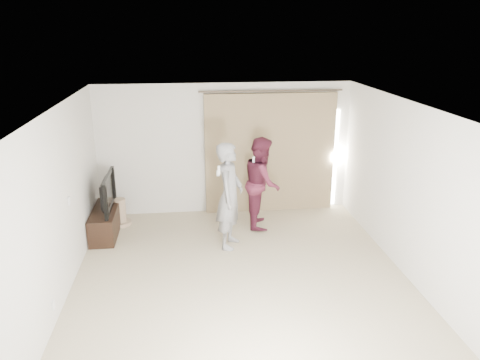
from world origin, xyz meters
name	(u,v)px	position (x,y,z in m)	size (l,w,h in m)	color
floor	(241,277)	(0.00, 0.00, 0.00)	(5.50, 5.50, 0.00)	tan
wall_back	(225,149)	(0.00, 2.75, 1.30)	(5.00, 0.04, 2.60)	silver
wall_left	(60,205)	(-2.50, 0.00, 1.30)	(0.04, 5.50, 2.60)	silver
ceiling	(241,106)	(0.00, 0.00, 2.60)	(5.00, 5.50, 0.01)	silver
curtain	(271,153)	(0.91, 2.68, 1.20)	(2.80, 0.11, 2.46)	tan
tv_console	(106,222)	(-2.27, 1.84, 0.24)	(0.43, 1.25, 0.48)	black
tv	(103,193)	(-2.27, 1.84, 0.80)	(1.12, 0.15, 0.65)	black
scratching_post	(121,214)	(-2.05, 2.24, 0.21)	(0.39, 0.39, 0.52)	tan
person_man	(230,196)	(-0.06, 1.11, 0.92)	(0.63, 0.77, 1.83)	gray
person_woman	(262,182)	(0.62, 1.92, 0.86)	(0.75, 0.91, 1.71)	#581D30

